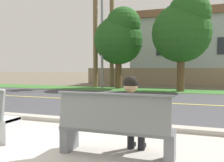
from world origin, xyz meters
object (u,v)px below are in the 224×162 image
object	(u,v)px
bench_right	(115,128)
shade_tree_far_left	(120,37)
seated_person_olive	(132,113)
palm_tree_tall	(112,0)
streetlamp	(103,24)
shade_tree_left	(183,28)

from	to	relation	value
bench_right	shade_tree_far_left	xyz separation A→B (m)	(-3.64, 11.90, 3.04)
seated_person_olive	palm_tree_tall	distance (m)	15.29
seated_person_olive	palm_tree_tall	size ratio (longest dim) A/B	0.16
streetlamp	palm_tree_tall	xyz separation A→B (m)	(-0.13, 2.13, 2.15)
bench_right	shade_tree_left	distance (m)	11.61
seated_person_olive	streetlamp	size ratio (longest dim) A/B	0.17
seated_person_olive	shade_tree_far_left	distance (m)	12.67
streetlamp	shade_tree_left	xyz separation A→B (m)	(5.06, -0.17, -0.60)
shade_tree_left	palm_tree_tall	distance (m)	6.31
palm_tree_tall	streetlamp	bearing A→B (deg)	-86.39
bench_right	palm_tree_tall	xyz separation A→B (m)	(-4.73, 13.43, 5.99)
streetlamp	shade_tree_left	bearing A→B (deg)	-1.88
shade_tree_far_left	shade_tree_left	world-z (taller)	shade_tree_left
streetlamp	palm_tree_tall	world-z (taller)	palm_tree_tall
seated_person_olive	shade_tree_left	size ratio (longest dim) A/B	0.22
palm_tree_tall	bench_right	bearing A→B (deg)	-70.58
streetlamp	shade_tree_far_left	world-z (taller)	streetlamp
seated_person_olive	streetlamp	distance (m)	12.66
streetlamp	palm_tree_tall	bearing A→B (deg)	93.61
shade_tree_far_left	palm_tree_tall	xyz separation A→B (m)	(-1.10, 1.54, 2.95)
shade_tree_far_left	palm_tree_tall	world-z (taller)	palm_tree_tall
bench_right	seated_person_olive	xyz separation A→B (m)	(0.22, 0.17, 0.22)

